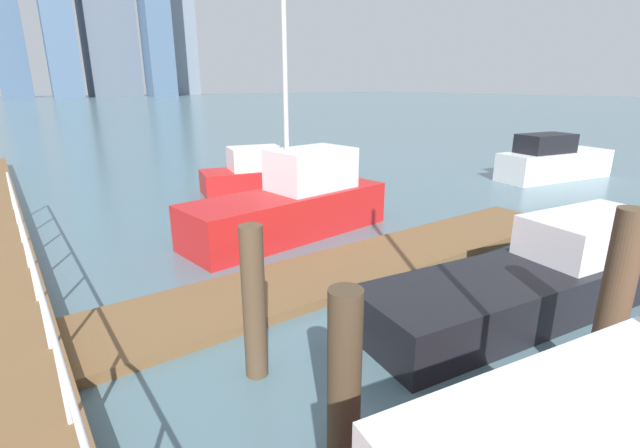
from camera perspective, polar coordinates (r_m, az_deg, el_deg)
The scene contains 12 objects.
ground_plane at distance 17.33m, azimuth -23.70°, elevation 2.96°, with size 300.00×300.00×0.00m, color slate.
floating_dock at distance 9.98m, azimuth 5.50°, elevation -5.00°, with size 12.64×2.00×0.18m, color brown.
boardwalk_railing at distance 4.72m, azimuth -28.90°, elevation -18.96°, with size 0.06×22.89×1.08m.
dock_piling_1 at distance 4.87m, azimuth 3.07°, elevation -18.90°, with size 0.35×0.35×1.99m, color #473826.
dock_piling_2 at distance 6.67m, azimuth 33.02°, elevation -8.80°, with size 0.36×0.36×2.50m, color brown.
dock_piling_3 at distance 6.14m, azimuth -8.31°, elevation -9.86°, with size 0.31×0.31×2.17m, color brown.
moored_boat_0 at distance 9.30m, azimuth 27.54°, elevation -5.54°, with size 7.63×2.68×1.56m.
moored_boat_1 at distance 17.22m, azimuth -5.61°, elevation 6.25°, with size 6.02×2.87×1.64m.
moored_boat_2 at distance 21.43m, azimuth 27.24°, elevation 7.06°, with size 5.44×2.43×1.89m.
moored_boat_3 at distance 11.97m, azimuth -3.38°, elevation 2.61°, with size 5.82×2.46×6.70m.
skyline_tower_3 at distance 160.44m, azimuth -34.88°, elevation 19.71°, with size 7.60×12.43×37.11m, color slate.
skyline_tower_7 at distance 168.45m, azimuth -17.82°, elevation 23.88°, with size 11.59×6.10×50.39m, color gray.
Camera 1 is at (-3.30, 3.44, 3.87)m, focal length 25.43 mm.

